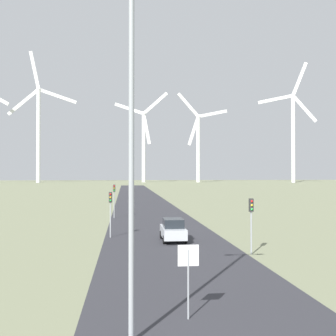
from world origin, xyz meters
name	(u,v)px	position (x,y,z in m)	size (l,w,h in m)	color
road_surface	(148,211)	(0.00, 48.00, 0.00)	(10.00, 240.00, 0.01)	#2D2D33
streetlamp	(131,117)	(-3.07, 4.33, 7.38)	(2.80, 0.32, 12.17)	#93999E
stop_sign_near	(188,267)	(-0.89, 6.12, 1.97)	(0.81, 0.07, 2.81)	#93999E
traffic_light_post_near_left	(110,204)	(-4.52, 25.43, 2.86)	(0.28, 0.34, 3.90)	#93999E
traffic_light_post_near_right	(251,213)	(5.25, 17.30, 2.79)	(0.28, 0.34, 3.80)	#93999E
traffic_light_post_mid_left	(114,193)	(-4.60, 40.11, 3.01)	(0.28, 0.33, 4.12)	#93999E
car_approaching	(173,230)	(0.61, 23.12, 0.91)	(1.88, 4.11, 1.83)	#B7BCC1
wind_turbine_left	(38,125)	(-52.83, 223.41, 32.94)	(38.57, 2.84, 75.71)	white
wind_turbine_center	(144,139)	(8.00, 230.46, 26.09)	(32.35, 7.33, 54.79)	white
wind_turbine_right	(198,141)	(40.73, 225.10, 24.93)	(30.98, 2.60, 54.01)	white
wind_turbine_far_right	(293,129)	(94.57, 211.32, 31.12)	(30.43, 14.61, 70.06)	white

